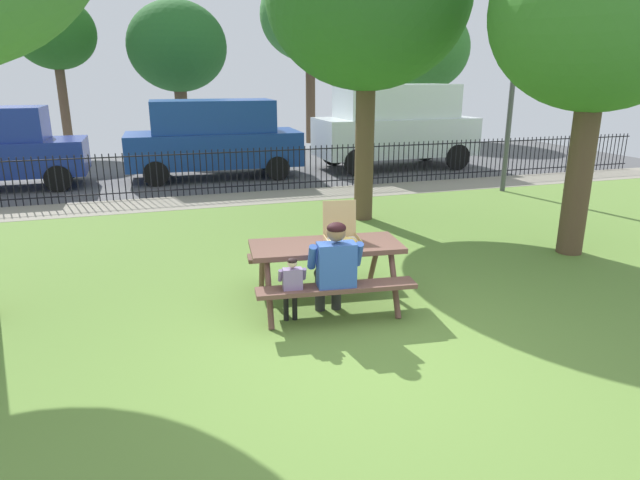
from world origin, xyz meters
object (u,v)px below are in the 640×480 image
adult_at_table (334,267)px  parked_car_far_left (0,148)px  picnic_table_foreground (326,258)px  far_tree_midright (310,16)px  child_at_table (292,284)px  parked_car_left (214,137)px  lamp_post_walkway (512,88)px  far_tree_right (423,49)px  far_tree_center (177,47)px  parked_car_center (395,124)px  far_tree_midleft (55,34)px  tree_midground_right (602,13)px  pizza_box_open (342,234)px

adult_at_table → parked_car_far_left: bearing=118.7°
picnic_table_foreground → far_tree_midright: size_ratio=0.29×
child_at_table → parked_car_left: 9.69m
lamp_post_walkway → far_tree_right: 11.51m
child_at_table → parked_car_left: size_ratio=0.18×
child_at_table → adult_at_table: bearing=-2.7°
adult_at_table → far_tree_center: far_tree_center is taller
picnic_table_foreground → parked_car_left: (-0.19, 9.19, 0.50)m
parked_car_center → far_tree_midright: (-0.57, 6.96, 3.65)m
adult_at_table → far_tree_center: bearing=91.6°
parked_car_center → picnic_table_foreground: bearing=-119.5°
adult_at_table → far_tree_right: bearing=59.8°
child_at_table → far_tree_right: bearing=58.5°
picnic_table_foreground → parked_car_center: 10.58m
child_at_table → far_tree_midleft: bearing=103.9°
child_at_table → parked_car_center: size_ratio=0.17×
far_tree_center → parked_car_left: bearing=-87.1°
tree_midground_right → far_tree_center: (-4.87, 15.38, 0.16)m
parked_car_center → pizza_box_open: bearing=-118.6°
pizza_box_open → parked_car_far_left: size_ratio=0.13×
parked_car_left → far_tree_midright: 9.30m
child_at_table → parked_car_center: bearing=59.3°
lamp_post_walkway → far_tree_center: far_tree_center is taller
far_tree_midleft → child_at_table: bearing=-76.1°
far_tree_center → pizza_box_open: bearing=-87.3°
far_tree_center → far_tree_right: far_tree_right is taller
adult_at_table → parked_car_left: size_ratio=0.26×
picnic_table_foreground → far_tree_midleft: bearing=106.1°
picnic_table_foreground → child_at_table: child_at_table is taller
far_tree_center → child_at_table: bearing=-90.0°
parked_car_far_left → parked_car_center: (10.57, 0.00, 0.29)m
adult_at_table → far_tree_center: size_ratio=0.22×
parked_car_far_left → parked_car_center: parked_car_center is taller
parked_car_far_left → lamp_post_walkway: bearing=-18.8°
parked_car_left → far_tree_center: size_ratio=0.86×
lamp_post_walkway → parked_car_left: lamp_post_walkway is taller
tree_midground_right → parked_car_far_left: (-9.70, 8.43, -2.53)m
tree_midground_right → parked_car_far_left: size_ratio=1.27×
far_tree_midright → far_tree_right: far_tree_midright is taller
picnic_table_foreground → child_at_table: size_ratio=2.38×
parked_car_far_left → tree_midground_right: bearing=-41.0°
pizza_box_open → parked_car_left: parked_car_left is taller
far_tree_midright → parked_car_center: bearing=-85.3°
adult_at_table → parked_car_center: 11.04m
lamp_post_walkway → parked_car_far_left: bearing=161.2°
lamp_post_walkway → far_tree_right: size_ratio=0.72×
far_tree_right → parked_car_center: bearing=-122.5°
far_tree_center → far_tree_midright: (5.16, 0.00, 1.24)m
far_tree_midleft → parked_car_left: bearing=-57.3°
adult_at_table → child_at_table: 0.51m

